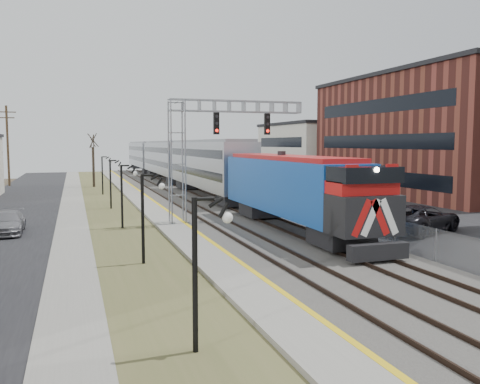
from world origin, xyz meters
name	(u,v)px	position (x,y,z in m)	size (l,w,h in m)	color
street_west	(6,218)	(-11.50, 35.00, 0.02)	(7.00, 120.00, 0.04)	black
sidewalk	(72,215)	(-7.00, 35.00, 0.04)	(2.00, 120.00, 0.08)	gray
grass_median	(114,214)	(-4.00, 35.00, 0.03)	(4.00, 120.00, 0.06)	#50532C
platform	(154,211)	(-1.00, 35.00, 0.12)	(2.00, 120.00, 0.24)	gray
ballast_bed	(216,208)	(4.00, 35.00, 0.10)	(8.00, 120.00, 0.20)	#595651
parking_lot	(347,204)	(16.00, 35.00, 0.02)	(16.00, 120.00, 0.04)	black
platform_edge	(165,209)	(-0.12, 35.00, 0.24)	(0.24, 120.00, 0.01)	gold
track_near	(192,207)	(2.00, 35.00, 0.28)	(1.58, 120.00, 0.15)	#2D2119
track_far	(234,206)	(5.50, 35.00, 0.28)	(1.58, 120.00, 0.15)	#2D2119
train	(177,163)	(5.50, 58.76, 2.92)	(3.00, 85.85, 5.33)	#144AA5
signal_gantry	(203,139)	(1.22, 27.99, 5.59)	(9.00, 1.07, 8.15)	gray
lampposts	(142,219)	(-4.00, 18.29, 2.00)	(0.14, 62.14, 4.00)	black
fence	(265,198)	(8.20, 35.00, 0.80)	(0.04, 120.00, 1.60)	gray
car_lot_c	(420,219)	(12.70, 20.87, 0.82)	(2.73, 5.92, 1.65)	black
car_lot_d	(365,206)	(13.31, 27.90, 0.80)	(2.23, 5.49, 1.59)	#162350
car_lot_e	(348,204)	(13.12, 30.01, 0.67)	(1.58, 3.92, 1.33)	gray
car_lot_f	(325,202)	(12.41, 32.34, 0.65)	(1.37, 3.93, 1.29)	#0E471E
car_street_b	(8,223)	(-10.59, 28.17, 0.64)	(1.80, 4.42, 1.28)	gray
car_lot_g	(269,188)	(12.50, 44.97, 0.69)	(1.94, 4.78, 1.39)	black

